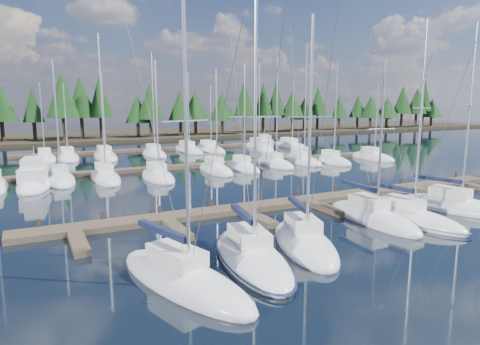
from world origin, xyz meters
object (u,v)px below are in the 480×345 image
main_dock (309,202)px  front_sailboat_4 (408,218)px  front_sailboat_3 (372,217)px  motor_yacht_left (35,181)px  front_sailboat_5 (455,206)px  front_sailboat_1 (251,257)px  front_sailboat_2 (304,242)px  front_sailboat_0 (183,279)px  motor_yacht_right (265,147)px

main_dock → front_sailboat_4: 7.93m
front_sailboat_3 → motor_yacht_left: 32.03m
front_sailboat_4 → motor_yacht_left: 34.39m
front_sailboat_3 → front_sailboat_5: bearing=-4.0°
front_sailboat_4 → front_sailboat_5: bearing=7.4°
front_sailboat_1 → front_sailboat_5: bearing=7.4°
front_sailboat_2 → main_dock: bearing=52.9°
front_sailboat_2 → front_sailboat_5: front_sailboat_5 is taller
front_sailboat_2 → front_sailboat_4: size_ratio=0.95×
front_sailboat_0 → front_sailboat_5: 23.62m
motor_yacht_left → motor_yacht_right: bearing=24.8°
front_sailboat_0 → motor_yacht_right: bearing=56.1°
front_sailboat_0 → motor_yacht_right: (30.04, 44.75, 0.19)m
front_sailboat_0 → front_sailboat_5: front_sailboat_5 is taller
main_dock → front_sailboat_5: bearing=-35.6°
main_dock → motor_yacht_left: size_ratio=4.48×
front_sailboat_3 → front_sailboat_4: front_sailboat_4 is taller
front_sailboat_3 → front_sailboat_5: front_sailboat_5 is taller
front_sailboat_0 → front_sailboat_3: bearing=14.8°
front_sailboat_4 → motor_yacht_right: front_sailboat_4 is taller
front_sailboat_1 → front_sailboat_2: 3.91m
motor_yacht_left → front_sailboat_4: bearing=-47.9°
front_sailboat_0 → front_sailboat_3: 15.94m
front_sailboat_2 → motor_yacht_left: (-13.60, 26.53, 0.23)m
main_dock → front_sailboat_1: bearing=-138.4°
front_sailboat_2 → motor_yacht_left: size_ratio=1.39×
main_dock → front_sailboat_5: front_sailboat_5 is taller
main_dock → front_sailboat_5: size_ratio=2.99×
front_sailboat_1 → front_sailboat_4: bearing=7.3°
main_dock → motor_yacht_right: motor_yacht_right is taller
front_sailboat_0 → motor_yacht_right: 53.90m
front_sailboat_4 → front_sailboat_2: bearing=-173.8°
front_sailboat_0 → front_sailboat_4: bearing=9.0°
main_dock → motor_yacht_right: bearing=65.6°
main_dock → motor_yacht_left: (-19.86, 18.25, 0.31)m
front_sailboat_2 → front_sailboat_3: 7.75m
front_sailboat_2 → front_sailboat_4: bearing=6.2°
front_sailboat_1 → motor_yacht_left: front_sailboat_1 is taller
main_dock → front_sailboat_4: front_sailboat_4 is taller
main_dock → front_sailboat_5: 11.15m
front_sailboat_3 → motor_yacht_right: 43.23m
front_sailboat_1 → front_sailboat_3: bearing=15.1°
motor_yacht_left → front_sailboat_5: bearing=-40.5°
front_sailboat_1 → motor_yacht_left: 28.92m
front_sailboat_0 → front_sailboat_3: size_ratio=1.16×
front_sailboat_5 → motor_yacht_left: front_sailboat_5 is taller
main_dock → front_sailboat_0: bearing=-145.0°
front_sailboat_1 → motor_yacht_left: (-9.75, 27.22, 0.24)m
front_sailboat_0 → motor_yacht_right: size_ratio=1.51×
front_sailboat_0 → front_sailboat_4: size_ratio=0.96×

